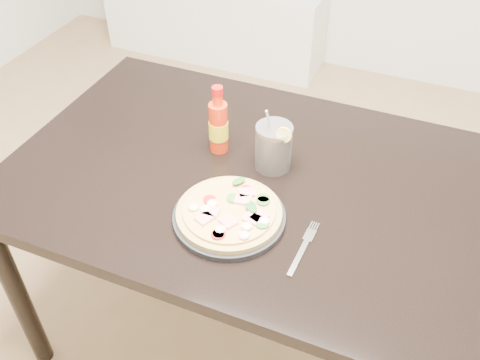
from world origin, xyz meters
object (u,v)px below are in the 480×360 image
at_px(plate, 229,217).
at_px(media_console, 213,19).
at_px(hot_sauce_bottle, 218,126).
at_px(dining_table, 256,197).
at_px(fork, 304,246).
at_px(cola_cup, 273,148).
at_px(pizza, 230,212).

distance_m(plate, media_console, 2.34).
xyz_separation_m(plate, hot_sauce_bottle, (-0.14, 0.26, 0.08)).
bearing_deg(dining_table, fork, -45.18).
xyz_separation_m(dining_table, media_console, (-1.01, 1.86, -0.42)).
xyz_separation_m(cola_cup, media_console, (-1.04, 1.80, -0.56)).
distance_m(plate, cola_cup, 0.25).
bearing_deg(pizza, plate, 151.91).
height_order(hot_sauce_bottle, fork, hot_sauce_bottle).
relative_size(pizza, media_console, 0.19).
bearing_deg(plate, pizza, -28.09).
xyz_separation_m(dining_table, pizza, (0.00, -0.19, 0.11)).
bearing_deg(hot_sauce_bottle, media_console, 115.77).
xyz_separation_m(plate, fork, (0.20, -0.02, -0.01)).
bearing_deg(media_console, plate, -63.77).
xyz_separation_m(plate, pizza, (0.00, -0.00, 0.02)).
bearing_deg(cola_cup, dining_table, -114.42).
xyz_separation_m(pizza, cola_cup, (0.03, 0.25, 0.04)).
distance_m(cola_cup, fork, 0.32).
distance_m(hot_sauce_bottle, media_console, 2.07).
height_order(plate, cola_cup, cola_cup).
distance_m(dining_table, cola_cup, 0.16).
bearing_deg(cola_cup, media_console, 119.91).
bearing_deg(fork, dining_table, 137.14).
xyz_separation_m(dining_table, hot_sauce_bottle, (-0.15, 0.07, 0.17)).
distance_m(dining_table, plate, 0.21).
bearing_deg(cola_cup, pizza, -96.04).
distance_m(plate, pizza, 0.02).
relative_size(dining_table, pizza, 5.22).
bearing_deg(media_console, pizza, -63.73).
bearing_deg(fork, plate, 177.47).
bearing_deg(dining_table, cola_cup, 65.58).
xyz_separation_m(fork, media_console, (-1.21, 2.06, -0.50)).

